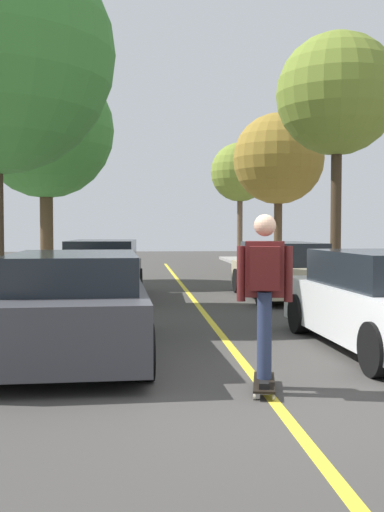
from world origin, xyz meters
TOP-DOWN VIEW (x-y plane):
  - ground at (0.00, 0.00)m, footprint 80.00×80.00m
  - center_line at (0.00, 4.00)m, footprint 0.12×39.20m
  - parked_car_left_nearest at (-2.18, 2.39)m, footprint 2.07×4.43m
  - parked_car_left_near at (-2.18, 9.12)m, footprint 1.96×4.39m
  - parked_car_right_near at (2.18, 8.77)m, footprint 1.91×4.23m
  - street_tree_left_near at (-4.13, 13.26)m, footprint 4.17×4.17m
  - street_tree_right_nearest at (4.13, 10.56)m, footprint 3.33×3.33m
  - street_tree_right_near at (4.13, 17.48)m, footprint 3.52×3.52m
  - street_tree_right_far at (4.13, 26.35)m, footprint 3.14×3.14m
  - skateboard at (-0.01, 0.41)m, footprint 0.39×0.87m
  - skateboarder at (-0.02, 0.37)m, footprint 0.59×0.71m

SIDE VIEW (x-z plane):
  - ground at x=0.00m, z-range 0.00..0.00m
  - center_line at x=0.00m, z-range 0.00..0.01m
  - skateboard at x=-0.01m, z-range 0.04..0.14m
  - parked_car_right_near at x=2.18m, z-range 0.00..1.37m
  - parked_car_left_nearest at x=-2.18m, z-range 0.00..1.38m
  - parked_car_left_near at x=-2.18m, z-range -0.01..1.41m
  - skateboarder at x=-0.02m, z-range 0.23..1.98m
  - street_tree_right_near at x=4.13m, z-range 1.38..7.42m
  - street_tree_right_far at x=4.13m, z-range 1.62..7.77m
  - street_tree_left_near at x=-4.13m, z-range 1.37..8.05m
  - street_tree_right_nearest at x=4.13m, z-range 1.90..8.82m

